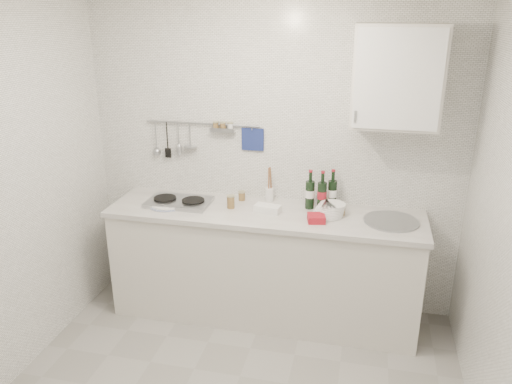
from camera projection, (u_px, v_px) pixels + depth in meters
The scene contains 14 objects.
back_wall at pixel (272, 159), 4.01m from camera, with size 3.00×0.02×2.50m, color silver.
counter at pixel (265, 267), 4.02m from camera, with size 2.44×0.64×0.96m.
wall_rail at pixel (200, 135), 4.05m from camera, with size 0.98×0.09×0.34m.
wall_cabinet at pixel (397, 77), 3.42m from camera, with size 0.60×0.38×0.70m.
plate_stack_hob at pixel (168, 204), 3.96m from camera, with size 0.30×0.29×0.02m.
plate_stack_sink at pixel (330, 210), 3.76m from camera, with size 0.25×0.24×0.10m.
wine_bottles at pixel (322, 190), 3.85m from camera, with size 0.24×0.13×0.31m.
butter_dish at pixel (268, 209), 3.82m from camera, with size 0.20×0.10×0.06m, color white.
strawberry_punnet at pixel (316, 218), 3.65m from camera, with size 0.13×0.13×0.05m, color red.
utensil_crock at pixel (269, 193), 4.04m from camera, with size 0.07×0.07×0.29m.
jar_a at pixel (242, 196), 4.06m from camera, with size 0.06×0.06×0.08m.
jar_b at pixel (324, 204), 3.87m from camera, with size 0.07×0.07×0.09m.
jar_c at pixel (341, 210), 3.77m from camera, with size 0.06×0.06×0.08m.
jar_d at pixel (231, 202), 3.89m from camera, with size 0.06×0.06×0.11m.
Camera 1 is at (0.73, -2.39, 2.38)m, focal length 35.00 mm.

